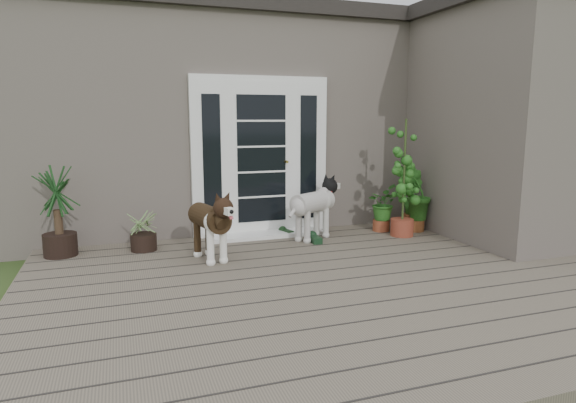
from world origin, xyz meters
name	(u,v)px	position (x,y,z in m)	size (l,w,h in m)	color
deck	(341,285)	(0.00, 0.40, 0.06)	(6.20, 4.60, 0.12)	#6B5B4C
house_main	(240,127)	(0.00, 4.65, 1.55)	(7.40, 4.00, 3.10)	#665E54
roof_main	(238,29)	(0.00, 4.65, 3.20)	(7.60, 4.20, 0.20)	#2D2826
house_wing	(504,130)	(2.90, 1.50, 1.55)	(1.60, 2.40, 3.10)	#665E54
roof_wing	(513,1)	(2.90, 1.50, 3.20)	(1.80, 2.60, 0.20)	#2D2826
door_unit	(261,156)	(-0.20, 2.60, 1.19)	(1.90, 0.14, 2.15)	white
door_step	(266,234)	(-0.20, 2.40, 0.14)	(1.60, 0.40, 0.05)	white
brindle_dog	(210,229)	(-1.11, 1.52, 0.48)	(0.37, 0.85, 0.71)	#3C2815
white_dog	(313,212)	(0.35, 2.04, 0.48)	(0.37, 0.87, 0.72)	white
spider_plant	(143,228)	(-1.81, 2.19, 0.40)	(0.52, 0.52, 0.55)	#8CAC6A
yucca	(58,212)	(-2.74, 2.26, 0.64)	(0.72, 0.72, 1.04)	black
herb_a	(382,211)	(1.46, 2.17, 0.41)	(0.46, 0.46, 0.58)	#1D6522
herb_b	(415,208)	(1.91, 2.02, 0.46)	(0.45, 0.45, 0.67)	#2C621C
herb_c	(413,206)	(2.13, 2.40, 0.41)	(0.37, 0.37, 0.57)	#1E5117
sapling	(404,176)	(1.58, 1.82, 0.94)	(0.48, 0.48, 1.64)	#255418
clog_left	(286,231)	(0.10, 2.40, 0.16)	(0.13, 0.28, 0.08)	black
clog_right	(315,238)	(0.31, 1.89, 0.17)	(0.16, 0.34, 0.10)	black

